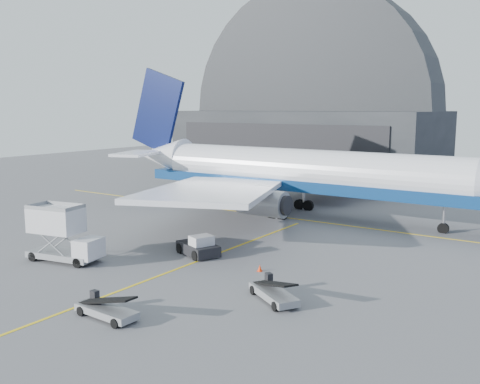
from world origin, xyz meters
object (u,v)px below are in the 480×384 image
Objects in this scene: catering_truck at (62,235)px; belt_loader_b at (273,292)px; pushback_tug at (199,247)px; belt_loader_a at (106,309)px; airliner at (291,172)px.

belt_loader_b is at bearing -5.45° from catering_truck.
pushback_tug is 14.72m from belt_loader_a.
catering_truck reaches higher than belt_loader_a.
catering_truck is 11.45m from pushback_tug.
belt_loader_a is at bearing -79.86° from airliner.
airliner reaches higher than catering_truck.
belt_loader_b is (10.98, -5.90, -0.14)m from pushback_tug.
airliner reaches higher than belt_loader_a.
airliner reaches higher than belt_loader_b.
airliner is at bearing 66.90° from catering_truck.
belt_loader_b is at bearing 52.36° from belt_loader_a.
catering_truck is at bearing -114.70° from pushback_tug.
pushback_tug is 12.47m from belt_loader_b.
airliner is 29.07m from catering_truck.
airliner is 11.15× the size of belt_loader_a.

